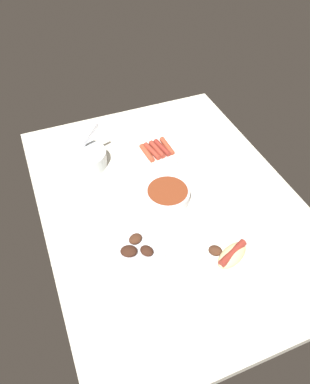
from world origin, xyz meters
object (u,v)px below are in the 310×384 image
at_px(bowl_chili, 168,194).
at_px(plate_hotdog_assembled, 231,258).
at_px(plate_sausages, 157,151).
at_px(plate_grilled_meat, 136,251).
at_px(bowl_coleslaw, 87,158).

xyz_separation_m(bowl_chili, plate_hotdog_assembled, (-0.31, -0.08, -0.01)).
bearing_deg(plate_hotdog_assembled, plate_sausages, 1.75).
height_order(bowl_chili, plate_grilled_meat, bowl_chili).
bearing_deg(bowl_coleslaw, plate_sausages, -97.54).
xyz_separation_m(plate_sausages, bowl_coleslaw, (0.04, 0.28, 0.03)).
bearing_deg(plate_sausages, plate_grilled_meat, 150.19).
bearing_deg(bowl_chili, bowl_coleslaw, 37.06).
bearing_deg(bowl_coleslaw, plate_hotdog_assembled, -153.66).
distance_m(bowl_chili, plate_grilled_meat, 0.26).
height_order(bowl_chili, plate_hotdog_assembled, plate_hotdog_assembled).
height_order(plate_hotdog_assembled, bowl_coleslaw, bowl_coleslaw).
bearing_deg(bowl_coleslaw, plate_grilled_meat, -175.71).
bearing_deg(plate_grilled_meat, plate_hotdog_assembled, -117.30).
xyz_separation_m(plate_hotdog_assembled, plate_grilled_meat, (0.14, 0.26, -0.01)).
xyz_separation_m(bowl_chili, plate_grilled_meat, (-0.18, 0.18, -0.02)).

